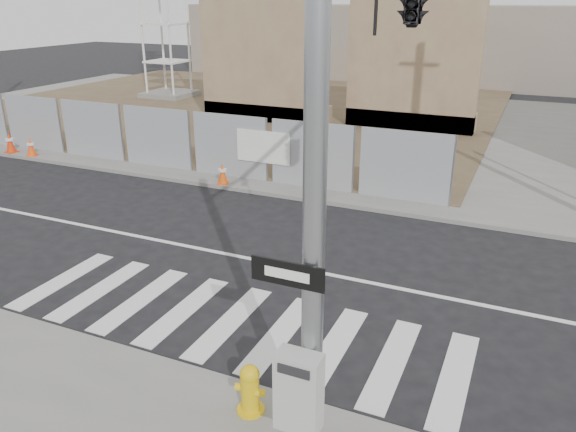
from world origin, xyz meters
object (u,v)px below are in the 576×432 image
at_px(traffic_cone_c, 222,173).
at_px(traffic_cone_d, 319,186).
at_px(signal_pole, 387,54).
at_px(fire_hydrant, 250,389).
at_px(traffic_cone_a, 10,143).
at_px(traffic_cone_b, 31,147).

xyz_separation_m(traffic_cone_c, traffic_cone_d, (3.20, -0.00, 0.03)).
bearing_deg(traffic_cone_c, traffic_cone_d, -0.00).
bearing_deg(traffic_cone_d, signal_pole, -61.90).
height_order(fire_hydrant, traffic_cone_a, traffic_cone_a).
relative_size(signal_pole, traffic_cone_b, 10.50).
distance_m(fire_hydrant, traffic_cone_d, 9.08).
bearing_deg(signal_pole, fire_hydrant, -111.66).
distance_m(traffic_cone_a, traffic_cone_b, 1.08).
distance_m(fire_hydrant, traffic_cone_c, 10.38).
relative_size(signal_pole, fire_hydrant, 9.33).
distance_m(traffic_cone_a, traffic_cone_d, 12.29).
xyz_separation_m(traffic_cone_a, traffic_cone_d, (12.29, -0.04, -0.01)).
bearing_deg(fire_hydrant, signal_pole, 47.15).
relative_size(traffic_cone_b, traffic_cone_c, 1.01).
bearing_deg(traffic_cone_c, traffic_cone_a, 179.76).
bearing_deg(traffic_cone_d, traffic_cone_c, 180.00).
relative_size(traffic_cone_a, traffic_cone_d, 1.03).
bearing_deg(fire_hydrant, traffic_cone_b, 125.93).
xyz_separation_m(fire_hydrant, traffic_cone_a, (-14.64, 8.81, -0.00)).
distance_m(signal_pole, traffic_cone_a, 17.40).
bearing_deg(fire_hydrant, traffic_cone_a, 127.78).
bearing_deg(signal_pole, traffic_cone_c, 136.26).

